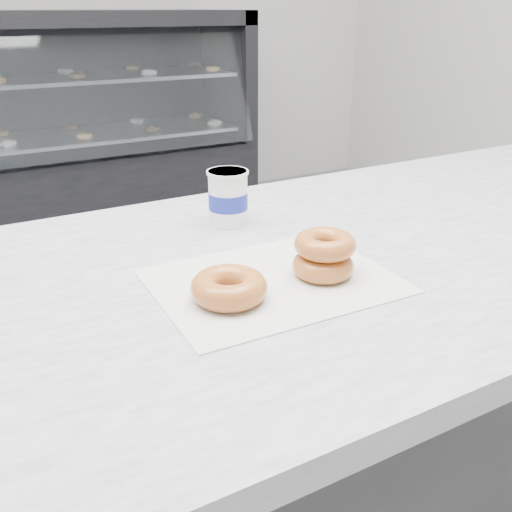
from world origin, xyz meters
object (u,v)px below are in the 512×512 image
at_px(counter, 310,463).
at_px(donut_stack, 324,255).
at_px(display_case, 44,154).
at_px(donut_single, 229,287).
at_px(coffee_cup, 228,197).

relative_size(counter, donut_stack, 25.54).
relative_size(counter, display_case, 1.28).
xyz_separation_m(counter, donut_single, (-0.21, -0.08, 0.47)).
height_order(counter, donut_stack, donut_stack).
relative_size(display_case, coffee_cup, 23.94).
bearing_deg(coffee_cup, counter, -63.20).
xyz_separation_m(counter, donut_stack, (-0.05, -0.08, 0.48)).
bearing_deg(display_case, donut_stack, -91.00).
bearing_deg(coffee_cup, donut_stack, -79.42).
height_order(donut_single, coffee_cup, coffee_cup).
bearing_deg(display_case, counter, -90.00).
xyz_separation_m(donut_single, donut_stack, (0.16, 0.00, 0.01)).
xyz_separation_m(display_case, donut_stack, (-0.05, -2.80, 0.44)).
relative_size(donut_single, donut_stack, 0.87).
relative_size(display_case, donut_single, 22.96).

